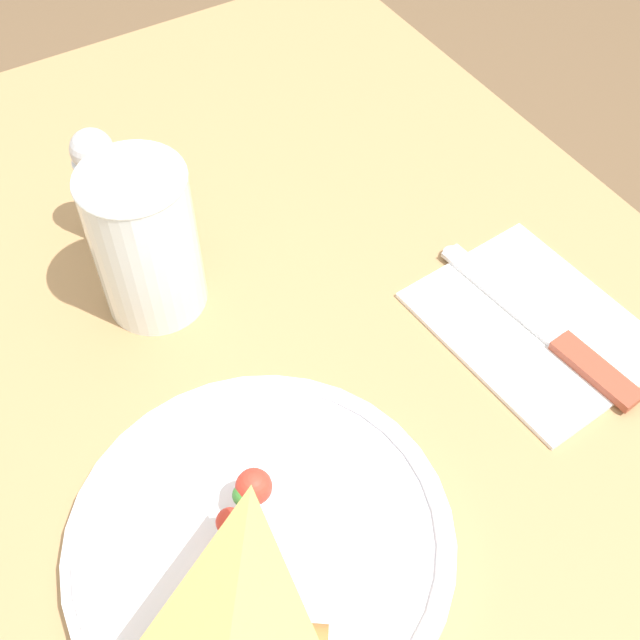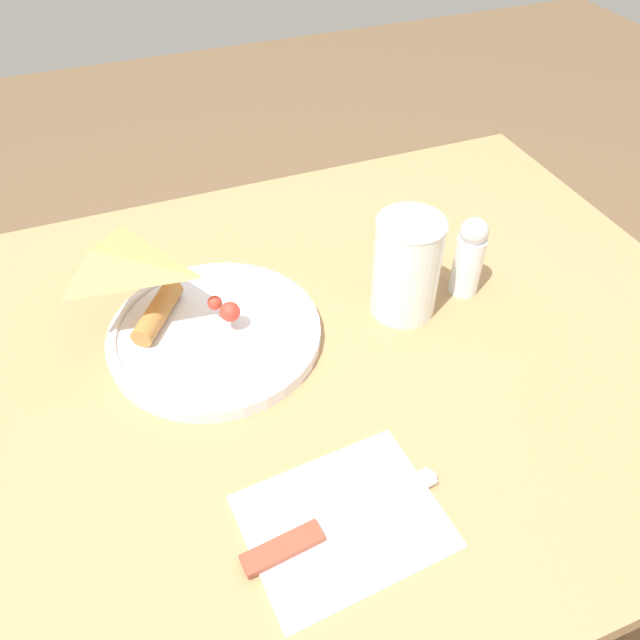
{
  "view_description": "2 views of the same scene",
  "coord_description": "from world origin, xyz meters",
  "px_view_note": "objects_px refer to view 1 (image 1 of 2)",
  "views": [
    {
      "loc": [
        -0.26,
        0.13,
        1.24
      ],
      "look_at": [
        0.03,
        -0.05,
        0.81
      ],
      "focal_mm": 45.0,
      "sensor_mm": 36.0,
      "label": 1
    },
    {
      "loc": [
        -0.15,
        -0.45,
        1.27
      ],
      "look_at": [
        0.03,
        0.01,
        0.8
      ],
      "focal_mm": 35.0,
      "sensor_mm": 36.0,
      "label": 2
    }
  ],
  "objects_px": {
    "butter_knife": "(544,329)",
    "salt_shaker": "(102,185)",
    "plate_pizza": "(259,543)",
    "napkin_folded": "(534,325)",
    "milk_glass": "(146,248)",
    "dining_table": "(286,500)"
  },
  "relations": [
    {
      "from": "napkin_folded",
      "to": "butter_knife",
      "type": "bearing_deg",
      "value": -173.43
    },
    {
      "from": "napkin_folded",
      "to": "plate_pizza",
      "type": "bearing_deg",
      "value": 100.7
    },
    {
      "from": "salt_shaker",
      "to": "plate_pizza",
      "type": "bearing_deg",
      "value": 174.78
    },
    {
      "from": "butter_knife",
      "to": "salt_shaker",
      "type": "distance_m",
      "value": 0.36
    },
    {
      "from": "napkin_folded",
      "to": "salt_shaker",
      "type": "height_order",
      "value": "salt_shaker"
    },
    {
      "from": "plate_pizza",
      "to": "milk_glass",
      "type": "relative_size",
      "value": 1.92
    },
    {
      "from": "plate_pizza",
      "to": "butter_knife",
      "type": "relative_size",
      "value": 1.24
    },
    {
      "from": "dining_table",
      "to": "milk_glass",
      "type": "relative_size",
      "value": 8.07
    },
    {
      "from": "butter_knife",
      "to": "napkin_folded",
      "type": "bearing_deg",
      "value": 0.0
    },
    {
      "from": "napkin_folded",
      "to": "milk_glass",
      "type": "bearing_deg",
      "value": 53.23
    },
    {
      "from": "dining_table",
      "to": "plate_pizza",
      "type": "bearing_deg",
      "value": 143.65
    },
    {
      "from": "dining_table",
      "to": "napkin_folded",
      "type": "distance_m",
      "value": 0.24
    },
    {
      "from": "plate_pizza",
      "to": "dining_table",
      "type": "bearing_deg",
      "value": -36.35
    },
    {
      "from": "salt_shaker",
      "to": "napkin_folded",
      "type": "bearing_deg",
      "value": -137.81
    },
    {
      "from": "dining_table",
      "to": "salt_shaker",
      "type": "bearing_deg",
      "value": 7.65
    },
    {
      "from": "dining_table",
      "to": "napkin_folded",
      "type": "height_order",
      "value": "napkin_folded"
    },
    {
      "from": "plate_pizza",
      "to": "napkin_folded",
      "type": "distance_m",
      "value": 0.26
    },
    {
      "from": "butter_knife",
      "to": "salt_shaker",
      "type": "xyz_separation_m",
      "value": [
        0.26,
        0.23,
        0.05
      ]
    },
    {
      "from": "butter_knife",
      "to": "salt_shaker",
      "type": "bearing_deg",
      "value": 34.74
    },
    {
      "from": "napkin_folded",
      "to": "butter_knife",
      "type": "height_order",
      "value": "butter_knife"
    },
    {
      "from": "milk_glass",
      "to": "butter_knife",
      "type": "height_order",
      "value": "milk_glass"
    },
    {
      "from": "butter_knife",
      "to": "plate_pizza",
      "type": "bearing_deg",
      "value": 92.12
    }
  ]
}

